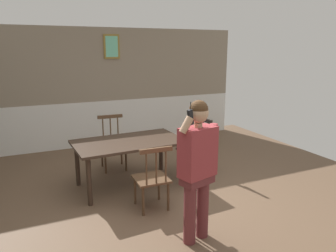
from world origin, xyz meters
TOP-DOWN VIEW (x-y plane):
  - ground_plane at (0.00, 0.00)m, footprint 7.68×7.68m
  - room_back_partition at (0.00, 3.49)m, footprint 6.49×0.17m
  - dining_table at (-0.23, 0.98)m, footprint 1.75×1.06m
  - chair_near_window at (-0.27, 1.85)m, footprint 0.49×0.49m
  - chair_by_doorway at (-0.19, 0.10)m, footprint 0.46×0.46m
  - chair_at_table_head at (1.01, 1.04)m, footprint 0.50×0.50m
  - person_figure at (0.00, -0.80)m, footprint 0.55×0.33m

SIDE VIEW (x-z plane):
  - ground_plane at x=0.00m, z-range 0.00..0.00m
  - chair_by_doorway at x=-0.19m, z-range -0.01..0.92m
  - chair_at_table_head at x=1.01m, z-range -0.03..0.95m
  - chair_near_window at x=-0.27m, z-range -0.02..0.96m
  - dining_table at x=-0.23m, z-range 0.29..1.05m
  - person_figure at x=0.00m, z-range 0.12..1.77m
  - room_back_partition at x=0.00m, z-range -0.05..2.58m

